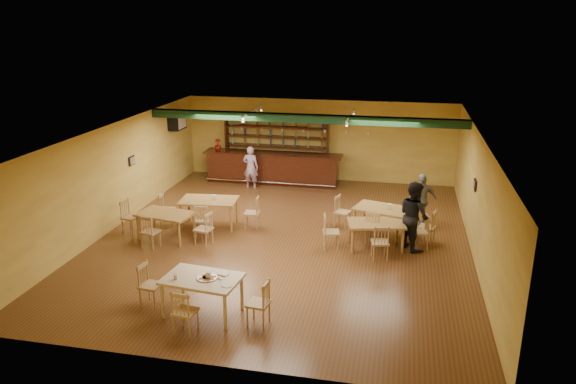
% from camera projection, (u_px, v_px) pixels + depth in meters
% --- Properties ---
extents(floor, '(12.00, 12.00, 0.00)m').
position_uv_depth(floor, '(284.00, 238.00, 15.25)').
color(floor, brown).
rests_on(floor, ground).
extents(ceiling_beam, '(10.00, 0.30, 0.25)m').
position_uv_depth(ceiling_beam, '(303.00, 118.00, 16.99)').
color(ceiling_beam, '#113318').
rests_on(ceiling_beam, ceiling).
extents(track_rail_left, '(0.05, 2.50, 0.05)m').
position_uv_depth(track_rail_left, '(253.00, 111.00, 17.88)').
color(track_rail_left, silver).
rests_on(track_rail_left, ceiling).
extents(track_rail_right, '(0.05, 2.50, 0.05)m').
position_uv_depth(track_rail_right, '(350.00, 114.00, 17.25)').
color(track_rail_right, silver).
rests_on(track_rail_right, ceiling).
extents(ac_unit, '(0.34, 0.70, 0.48)m').
position_uv_depth(ac_unit, '(177.00, 121.00, 19.40)').
color(ac_unit, silver).
rests_on(ac_unit, wall_left).
extents(picture_left, '(0.04, 0.34, 0.28)m').
position_uv_depth(picture_left, '(132.00, 161.00, 16.64)').
color(picture_left, black).
rests_on(picture_left, wall_left).
extents(picture_right, '(0.04, 0.34, 0.28)m').
position_uv_depth(picture_right, '(475.00, 185.00, 14.23)').
color(picture_right, black).
rests_on(picture_right, wall_right).
extents(bar_counter, '(5.10, 0.85, 1.13)m').
position_uv_depth(bar_counter, '(273.00, 168.00, 20.19)').
color(bar_counter, '#37140B').
rests_on(bar_counter, ground).
extents(back_bar_hutch, '(3.94, 0.40, 2.28)m').
position_uv_depth(back_bar_hutch, '(276.00, 149.00, 20.60)').
color(back_bar_hutch, '#37140B').
rests_on(back_bar_hutch, ground).
extents(poinsettia, '(0.31, 0.31, 0.43)m').
position_uv_depth(poinsettia, '(218.00, 145.00, 20.36)').
color(poinsettia, '#A0140E').
rests_on(poinsettia, bar_counter).
extents(dining_table_a, '(1.71, 1.13, 0.81)m').
position_uv_depth(dining_table_a, '(209.00, 213.00, 16.01)').
color(dining_table_a, '#A97D3C').
rests_on(dining_table_a, ground).
extents(dining_table_b, '(1.78, 1.36, 0.79)m').
position_uv_depth(dining_table_b, '(383.00, 221.00, 15.38)').
color(dining_table_b, '#A97D3C').
rests_on(dining_table_b, ground).
extents(dining_table_c, '(1.63, 1.16, 0.75)m').
position_uv_depth(dining_table_c, '(166.00, 226.00, 15.10)').
color(dining_table_c, '#A97D3C').
rests_on(dining_table_c, ground).
extents(dining_table_d, '(1.61, 1.16, 0.73)m').
position_uv_depth(dining_table_d, '(376.00, 235.00, 14.47)').
color(dining_table_d, '#A97D3C').
rests_on(dining_table_d, ground).
extents(near_table, '(1.64, 1.16, 0.82)m').
position_uv_depth(near_table, '(203.00, 296.00, 11.22)').
color(near_table, '#D2B38D').
rests_on(near_table, ground).
extents(pizza_tray, '(0.47, 0.47, 0.01)m').
position_uv_depth(pizza_tray, '(207.00, 278.00, 11.07)').
color(pizza_tray, silver).
rests_on(pizza_tray, near_table).
extents(parmesan_shaker, '(0.08, 0.08, 0.11)m').
position_uv_depth(parmesan_shaker, '(176.00, 277.00, 11.02)').
color(parmesan_shaker, '#EAE5C6').
rests_on(parmesan_shaker, near_table).
extents(napkin_stack, '(0.24, 0.20, 0.03)m').
position_uv_depth(napkin_stack, '(223.00, 274.00, 11.22)').
color(napkin_stack, white).
rests_on(napkin_stack, near_table).
extents(pizza_server, '(0.32, 0.24, 0.00)m').
position_uv_depth(pizza_server, '(216.00, 277.00, 11.09)').
color(pizza_server, silver).
rests_on(pizza_server, pizza_tray).
extents(side_plate, '(0.24, 0.24, 0.01)m').
position_uv_depth(side_plate, '(227.00, 285.00, 10.77)').
color(side_plate, white).
rests_on(side_plate, near_table).
extents(patron_bar, '(0.57, 0.38, 1.54)m').
position_uv_depth(patron_bar, '(251.00, 167.00, 19.48)').
color(patron_bar, '#8A4AA0').
rests_on(patron_bar, ground).
extents(patron_right_a, '(1.07, 1.13, 1.83)m').
position_uv_depth(patron_right_a, '(414.00, 215.00, 14.31)').
color(patron_right_a, black).
rests_on(patron_right_a, ground).
extents(patron_right_b, '(0.99, 0.72, 1.56)m').
position_uv_depth(patron_right_b, '(422.00, 200.00, 15.97)').
color(patron_right_b, gray).
rests_on(patron_right_b, ground).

